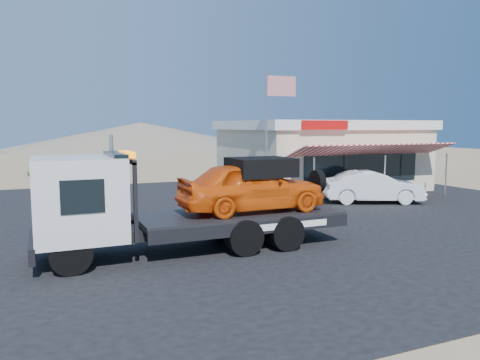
{
  "coord_description": "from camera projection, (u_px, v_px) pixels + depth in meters",
  "views": [
    {
      "loc": [
        -4.84,
        -14.48,
        3.61
      ],
      "look_at": [
        2.46,
        2.31,
        1.5
      ],
      "focal_mm": 35.0,
      "sensor_mm": 36.0,
      "label": 1
    }
  ],
  "objects": [
    {
      "name": "ground",
      "position": [
        200.0,
        235.0,
        15.52
      ],
      "size": [
        120.0,
        120.0,
        0.0
      ],
      "primitive_type": "plane",
      "color": "#9A7A57",
      "rests_on": "ground"
    },
    {
      "name": "asphalt_lot",
      "position": [
        223.0,
        215.0,
        19.05
      ],
      "size": [
        32.0,
        24.0,
        0.02
      ],
      "primitive_type": "cube",
      "color": "black",
      "rests_on": "ground"
    },
    {
      "name": "tow_truck",
      "position": [
        187.0,
        198.0,
        13.38
      ],
      "size": [
        8.73,
        2.59,
        2.92
      ],
      "color": "black",
      "rests_on": "asphalt_lot"
    },
    {
      "name": "white_sedan",
      "position": [
        373.0,
        187.0,
        22.02
      ],
      "size": [
        4.82,
        3.3,
        1.5
      ],
      "primitive_type": "imported",
      "rotation": [
        0.0,
        0.0,
        1.16
      ],
      "color": "silver",
      "rests_on": "asphalt_lot"
    },
    {
      "name": "jerky_store",
      "position": [
        320.0,
        154.0,
        27.63
      ],
      "size": [
        10.4,
        9.97,
        3.9
      ],
      "color": "beige",
      "rests_on": "asphalt_lot"
    },
    {
      "name": "flagpole",
      "position": [
        271.0,
        123.0,
        21.15
      ],
      "size": [
        1.55,
        0.1,
        6.0
      ],
      "color": "#99999E",
      "rests_on": "asphalt_lot"
    }
  ]
}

